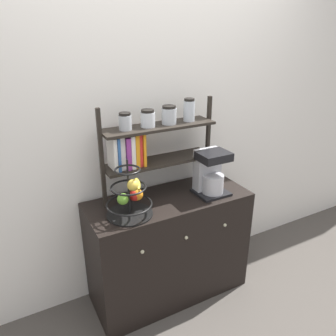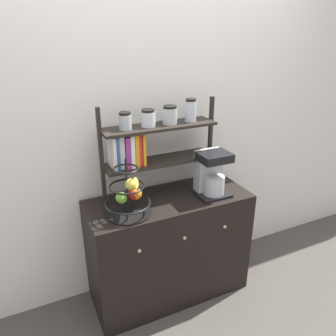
# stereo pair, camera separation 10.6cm
# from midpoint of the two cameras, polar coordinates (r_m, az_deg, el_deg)

# --- Properties ---
(ground_plane) EXTENTS (12.00, 12.00, 0.00)m
(ground_plane) POSITION_cam_midpoint_polar(r_m,az_deg,el_deg) (2.57, 1.52, -23.48)
(ground_plane) COLOR #47423D
(wall_back) EXTENTS (7.00, 0.05, 2.60)m
(wall_back) POSITION_cam_midpoint_polar(r_m,az_deg,el_deg) (2.30, -4.45, 8.65)
(wall_back) COLOR silver
(wall_back) RESTS_ON ground_plane
(sideboard) EXTENTS (1.13, 0.48, 0.80)m
(sideboard) POSITION_cam_midpoint_polar(r_m,az_deg,el_deg) (2.46, -1.11, -13.59)
(sideboard) COLOR black
(sideboard) RESTS_ON ground_plane
(coffee_maker) EXTENTS (0.22, 0.21, 0.31)m
(coffee_maker) POSITION_cam_midpoint_polar(r_m,az_deg,el_deg) (2.28, 6.06, -0.82)
(coffee_maker) COLOR black
(coffee_maker) RESTS_ON sideboard
(fruit_stand) EXTENTS (0.29, 0.29, 0.37)m
(fruit_stand) POSITION_cam_midpoint_polar(r_m,az_deg,el_deg) (2.03, -8.05, -5.05)
(fruit_stand) COLOR black
(fruit_stand) RESTS_ON sideboard
(shelf_hutch) EXTENTS (0.81, 0.20, 0.65)m
(shelf_hutch) POSITION_cam_midpoint_polar(r_m,az_deg,el_deg) (2.12, -5.02, 4.80)
(shelf_hutch) COLOR black
(shelf_hutch) RESTS_ON sideboard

